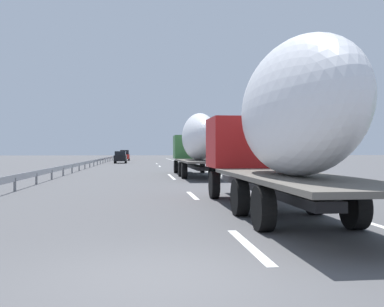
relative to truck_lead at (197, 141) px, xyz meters
The scene contains 17 objects.
ground_plane 15.93m from the truck_lead, 13.23° to the left, with size 260.00×260.00×0.00m, color #4C4C4F.
lane_stripe_0 22.90m from the truck_lead, behind, with size 3.20×0.20×0.01m, color white.
lane_stripe_1 13.48m from the truck_lead, behind, with size 3.20×0.20×0.01m, color white.
lane_stripe_2 3.49m from the truck_lead, 132.40° to the left, with size 3.20×0.20×0.01m, color white.
lane_stripe_3 3.48m from the truck_lead, 47.70° to the left, with size 3.20×0.20×0.01m, color white.
lane_stripe_4 21.27m from the truck_lead, ahead, with size 3.20×0.20×0.01m, color white.
lane_stripe_5 31.42m from the truck_lead, ahead, with size 3.20×0.20×0.01m, color white.
edge_line_right 20.55m from the truck_lead, ahead, with size 110.00×0.20×0.01m, color white.
truck_lead is the anchor object (origin of this frame).
truck_trailing 19.08m from the truck_lead, behind, with size 12.54×2.55×4.63m.
car_red_compact 52.87m from the truck_lead, ahead, with size 4.38×1.78×1.97m.
car_black_suv 35.58m from the truck_lead, 11.45° to the left, with size 4.61×1.76×1.76m.
road_sign 21.20m from the truck_lead, ahead, with size 0.10×0.90×3.35m.
tree_1 62.61m from the truck_lead, ahead, with size 2.79×2.79×5.73m.
tree_2 55.90m from the truck_lead, ahead, with size 3.41×3.41×6.09m.
tree_3 40.86m from the truck_lead, 11.92° to the right, with size 3.43×3.43×6.11m.
guardrail_median 20.76m from the truck_lead, 27.67° to the left, with size 94.00×0.10×0.76m.
Camera 1 is at (-6.32, 0.24, 1.84)m, focal length 41.14 mm.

